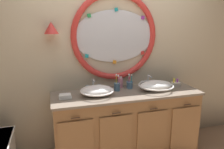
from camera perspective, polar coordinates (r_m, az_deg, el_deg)
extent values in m
cube|color=beige|center=(3.02, 0.17, 5.06)|extent=(6.40, 0.08, 2.60)
ellipsoid|color=silver|center=(2.94, 0.77, 9.81)|extent=(1.08, 0.02, 0.68)
torus|color=red|center=(2.93, 0.80, 9.80)|extent=(1.16, 0.08, 1.16)
cube|color=purple|center=(3.13, 10.54, 9.83)|extent=(0.05, 0.01, 0.05)
cube|color=purple|center=(3.05, 7.99, 14.35)|extent=(0.05, 0.01, 0.05)
cube|color=teal|center=(2.92, 1.11, 16.44)|extent=(0.05, 0.01, 0.05)
cube|color=green|center=(2.84, -5.95, 14.92)|extent=(0.05, 0.01, 0.05)
cube|color=#2866B7|center=(2.82, -9.90, 9.97)|extent=(0.05, 0.01, 0.05)
cube|color=teal|center=(2.87, -6.54, 4.77)|extent=(0.05, 0.01, 0.05)
cube|color=orange|center=(2.97, 0.68, 3.24)|extent=(0.05, 0.01, 0.05)
cube|color=red|center=(3.09, 7.90, 5.56)|extent=(0.05, 0.01, 0.05)
cylinder|color=#4C3823|center=(2.78, -15.50, 12.02)|extent=(0.02, 0.09, 0.02)
cone|color=red|center=(2.73, -15.46, 11.57)|extent=(0.17, 0.17, 0.14)
cube|color=olive|center=(3.02, 3.68, -12.62)|extent=(1.86, 0.58, 0.84)
cube|color=gray|center=(2.85, 3.81, -4.84)|extent=(1.90, 0.61, 0.03)
cube|color=gray|center=(3.12, 2.07, -4.54)|extent=(1.86, 0.02, 0.11)
cube|color=olive|center=(2.65, -9.15, -17.99)|extent=(0.39, 0.02, 0.64)
cylinder|color=#422D1E|center=(2.47, -9.44, -11.05)|extent=(0.10, 0.01, 0.01)
cube|color=olive|center=(2.73, 1.03, -16.76)|extent=(0.39, 0.02, 0.64)
cylinder|color=#422D1E|center=(2.55, 1.15, -9.96)|extent=(0.10, 0.01, 0.01)
cube|color=olive|center=(2.88, 10.25, -15.19)|extent=(0.39, 0.02, 0.64)
cylinder|color=#422D1E|center=(2.71, 10.70, -8.68)|extent=(0.10, 0.01, 0.01)
cube|color=olive|center=(3.10, 18.24, -13.51)|extent=(0.39, 0.02, 0.64)
cylinder|color=#422D1E|center=(2.94, 18.91, -7.38)|extent=(0.10, 0.01, 0.01)
ellipsoid|color=white|center=(2.70, -3.89, -4.20)|extent=(0.39, 0.27, 0.13)
torus|color=white|center=(2.69, -3.89, -4.13)|extent=(0.41, 0.41, 0.02)
cylinder|color=silver|center=(2.69, -3.89, -4.13)|extent=(0.03, 0.03, 0.01)
ellipsoid|color=white|center=(2.95, 11.27, -2.80)|extent=(0.44, 0.26, 0.13)
torus|color=white|center=(2.95, 11.27, -2.74)|extent=(0.46, 0.46, 0.02)
cylinder|color=silver|center=(2.95, 11.27, -2.74)|extent=(0.03, 0.03, 0.01)
cylinder|color=silver|center=(2.94, -4.87, -3.76)|extent=(0.05, 0.05, 0.02)
cylinder|color=silver|center=(2.92, -4.90, -2.44)|extent=(0.02, 0.02, 0.12)
sphere|color=silver|center=(2.90, -4.93, -1.29)|extent=(0.03, 0.03, 0.03)
cylinder|color=silver|center=(2.85, -4.73, -1.55)|extent=(0.02, 0.10, 0.02)
cylinder|color=silver|center=(2.92, -6.35, -3.50)|extent=(0.04, 0.04, 0.06)
cylinder|color=silver|center=(2.95, -3.43, -3.27)|extent=(0.04, 0.04, 0.06)
cube|color=silver|center=(2.91, -6.37, -2.87)|extent=(0.05, 0.01, 0.01)
cube|color=silver|center=(2.94, -3.44, -2.64)|extent=(0.05, 0.01, 0.01)
cylinder|color=silver|center=(3.18, 9.24, -2.51)|extent=(0.05, 0.05, 0.02)
cylinder|color=silver|center=(3.16, 9.29, -1.30)|extent=(0.02, 0.02, 0.12)
sphere|color=silver|center=(3.14, 9.33, -0.24)|extent=(0.03, 0.03, 0.03)
cylinder|color=silver|center=(3.10, 9.75, -0.48)|extent=(0.02, 0.11, 0.02)
cylinder|color=silver|center=(3.14, 7.95, -2.29)|extent=(0.04, 0.04, 0.06)
cylinder|color=silver|center=(3.21, 10.53, -2.05)|extent=(0.04, 0.04, 0.06)
cube|color=silver|center=(3.13, 7.97, -1.69)|extent=(0.05, 0.01, 0.01)
cube|color=silver|center=(3.20, 10.56, -1.46)|extent=(0.05, 0.01, 0.01)
cylinder|color=slate|center=(2.88, 1.31, -3.24)|extent=(0.08, 0.08, 0.10)
torus|color=slate|center=(2.87, 1.31, -2.29)|extent=(0.09, 0.09, 0.01)
cylinder|color=pink|center=(2.87, 1.61, -2.24)|extent=(0.02, 0.01, 0.18)
cube|color=white|center=(2.85, 1.63, -0.32)|extent=(0.02, 0.02, 0.02)
cylinder|color=yellow|center=(2.86, 1.11, -2.17)|extent=(0.01, 0.01, 0.19)
cube|color=white|center=(2.84, 1.12, -0.12)|extent=(0.02, 0.02, 0.02)
cylinder|color=slate|center=(2.99, 4.58, -2.74)|extent=(0.08, 0.08, 0.09)
torus|color=slate|center=(2.98, 4.60, -1.93)|extent=(0.09, 0.09, 0.01)
cylinder|color=#19ADB2|center=(2.99, 5.05, -1.82)|extent=(0.01, 0.01, 0.16)
cube|color=white|center=(2.96, 5.09, -0.13)|extent=(0.02, 0.02, 0.02)
cylinder|color=#E0383D|center=(2.99, 4.41, -1.74)|extent=(0.03, 0.03, 0.17)
cube|color=white|center=(2.96, 4.44, 0.02)|extent=(0.02, 0.02, 0.03)
cylinder|color=pink|center=(2.96, 4.44, -1.97)|extent=(0.03, 0.03, 0.16)
cube|color=white|center=(2.94, 4.48, -0.28)|extent=(0.02, 0.02, 0.03)
cylinder|color=pink|center=(3.00, 2.27, -2.18)|extent=(0.06, 0.06, 0.13)
cylinder|color=silver|center=(2.98, 2.28, -0.77)|extent=(0.03, 0.03, 0.02)
cylinder|color=silver|center=(2.96, 2.39, -0.59)|extent=(0.01, 0.04, 0.01)
cube|color=white|center=(2.69, -12.00, -5.76)|extent=(0.15, 0.12, 0.02)
cube|color=white|center=(2.68, -12.02, -5.29)|extent=(0.14, 0.12, 0.02)
cube|color=beige|center=(3.21, 16.05, -2.43)|extent=(0.12, 0.09, 0.05)
cylinder|color=yellow|center=(3.18, 15.70, -1.46)|extent=(0.02, 0.02, 0.06)
cylinder|color=purple|center=(3.21, 16.53, -1.50)|extent=(0.02, 0.02, 0.05)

